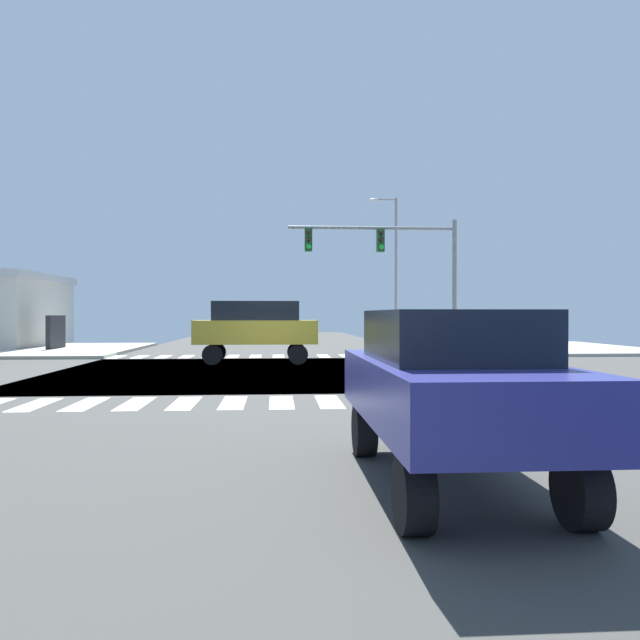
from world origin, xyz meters
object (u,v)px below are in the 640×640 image
object	(u,v)px
street_lamp	(392,258)
traffic_signal_mast	(388,254)
sedan_crossing_3	(450,381)
suv_trailing_1	(256,326)

from	to	relation	value
street_lamp	traffic_signal_mast	bearing A→B (deg)	-101.55
street_lamp	sedan_crossing_3	world-z (taller)	street_lamp
street_lamp	suv_trailing_1	world-z (taller)	street_lamp
traffic_signal_mast	street_lamp	distance (m)	11.39
street_lamp	sedan_crossing_3	distance (m)	32.86
street_lamp	suv_trailing_1	bearing A→B (deg)	-118.37
sedan_crossing_3	traffic_signal_mast	bearing A→B (deg)	81.54
traffic_signal_mast	sedan_crossing_3	distance (m)	21.51
traffic_signal_mast	sedan_crossing_3	world-z (taller)	traffic_signal_mast
traffic_signal_mast	suv_trailing_1	size ratio (longest dim) A/B	1.64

